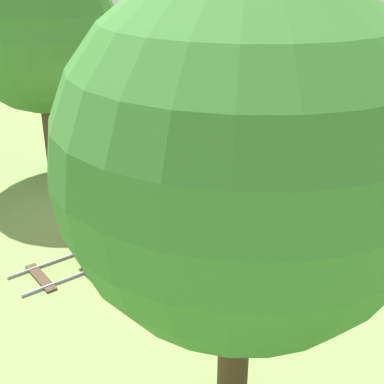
{
  "coord_description": "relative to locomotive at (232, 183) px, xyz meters",
  "views": [
    {
      "loc": [
        5.8,
        -4.43,
        3.97
      ],
      "look_at": [
        0.0,
        -0.0,
        0.55
      ],
      "focal_mm": 48.83,
      "sensor_mm": 36.0,
      "label": 1
    }
  ],
  "objects": [
    {
      "name": "ground_plane",
      "position": [
        0.0,
        -0.83,
        -0.48
      ],
      "size": [
        60.0,
        60.0,
        0.0
      ],
      "primitive_type": "plane",
      "color": "#75934C"
    },
    {
      "name": "track",
      "position": [
        0.0,
        -0.86,
        -0.47
      ],
      "size": [
        0.74,
        5.7,
        0.04
      ],
      "color": "gray",
      "rests_on": "ground_plane"
    },
    {
      "name": "locomotive",
      "position": [
        0.0,
        0.0,
        0.0
      ],
      "size": [
        0.7,
        1.45,
        1.07
      ],
      "color": "maroon",
      "rests_on": "ground_plane"
    },
    {
      "name": "passenger_car",
      "position": [
        0.0,
        -1.76,
        -0.06
      ],
      "size": [
        0.8,
        2.0,
        0.97
      ],
      "color": "#3F3F3F",
      "rests_on": "ground_plane"
    },
    {
      "name": "conductor_person",
      "position": [
        0.84,
        -0.23,
        0.47
      ],
      "size": [
        0.3,
        0.3,
        1.62
      ],
      "color": "#282D47",
      "rests_on": "ground_plane"
    },
    {
      "name": "park_bench",
      "position": [
        -2.79,
        0.36,
        -0.07
      ],
      "size": [
        1.35,
        0.88,
        0.82
      ],
      "color": "olive",
      "rests_on": "ground_plane"
    },
    {
      "name": "oak_tree_near",
      "position": [
        -3.18,
        -1.71,
        2.15
      ],
      "size": [
        2.76,
        2.76,
        4.03
      ],
      "color": "#4C3823",
      "rests_on": "ground_plane"
    },
    {
      "name": "oak_tree_far",
      "position": [
        3.27,
        -2.88,
        2.11
      ],
      "size": [
        2.7,
        2.7,
        3.96
      ],
      "color": "#4C3823",
      "rests_on": "ground_plane"
    }
  ]
}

